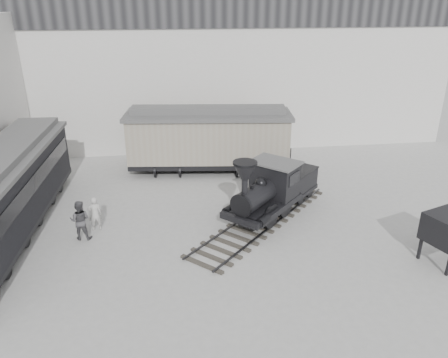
{
  "coord_description": "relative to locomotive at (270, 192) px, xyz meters",
  "views": [
    {
      "loc": [
        -2.45,
        -14.4,
        9.81
      ],
      "look_at": [
        0.03,
        4.09,
        2.0
      ],
      "focal_mm": 35.0,
      "sensor_mm": 36.0,
      "label": 1
    }
  ],
  "objects": [
    {
      "name": "locomotive",
      "position": [
        0.0,
        0.0,
        0.0
      ],
      "size": [
        8.08,
        8.34,
        3.37
      ],
      "rotation": [
        0.0,
        0.0,
        -0.76
      ],
      "color": "#322E28",
      "rests_on": "ground"
    },
    {
      "name": "visitor_b",
      "position": [
        -8.64,
        -1.02,
        -0.34
      ],
      "size": [
        0.94,
        0.77,
        1.8
      ],
      "primitive_type": "imported",
      "rotation": [
        0.0,
        0.0,
        3.03
      ],
      "color": "#4A4A4D",
      "rests_on": "ground"
    },
    {
      "name": "visitor_a",
      "position": [
        -8.12,
        -0.33,
        -0.43
      ],
      "size": [
        0.66,
        0.5,
        1.63
      ],
      "primitive_type": "imported",
      "rotation": [
        0.0,
        0.0,
        3.33
      ],
      "color": "beige",
      "rests_on": "ground"
    },
    {
      "name": "ground",
      "position": [
        -2.24,
        -3.98,
        -1.24
      ],
      "size": [
        90.0,
        90.0,
        0.0
      ],
      "primitive_type": "plane",
      "color": "#9E9E9B"
    },
    {
      "name": "boxcar",
      "position": [
        -2.3,
        6.34,
        0.83
      ],
      "size": [
        9.93,
        4.09,
        3.95
      ],
      "rotation": [
        0.0,
        0.0,
        -0.11
      ],
      "color": "black",
      "rests_on": "ground"
    },
    {
      "name": "north_wall",
      "position": [
        -2.24,
        11.0,
        4.31
      ],
      "size": [
        34.0,
        2.51,
        11.0
      ],
      "color": "silver",
      "rests_on": "ground"
    },
    {
      "name": "passenger_coach",
      "position": [
        -11.83,
        0.06,
        0.68
      ],
      "size": [
        3.28,
        13.12,
        3.48
      ],
      "rotation": [
        0.0,
        0.0,
        -0.04
      ],
      "color": "black",
      "rests_on": "ground"
    }
  ]
}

